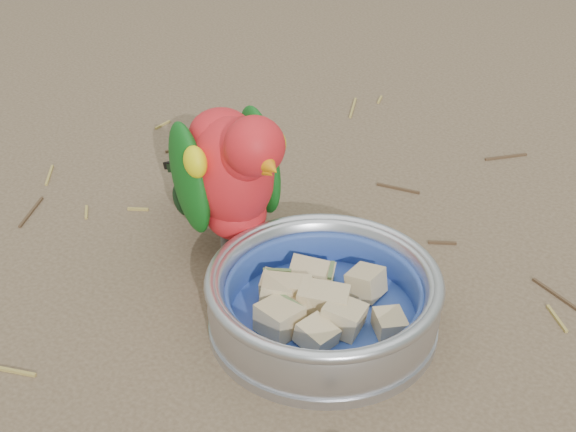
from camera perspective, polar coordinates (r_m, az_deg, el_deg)
The scene contains 6 objects.
ground at distance 0.80m, azimuth 3.73°, elevation -6.46°, with size 60.00×60.00×0.00m, color brown.
food_bowl at distance 0.77m, azimuth 2.49°, elevation -7.43°, with size 0.22×0.22×0.02m, color #B2B2BA.
bowl_wall at distance 0.76m, azimuth 2.55°, elevation -5.68°, with size 0.22×0.22×0.04m, color #B2B2BA, non-canonical shape.
fruit_wedges at distance 0.76m, azimuth 2.53°, elevation -6.10°, with size 0.13×0.13×0.03m, color tan, non-canonical shape.
lory_parrot at distance 0.82m, azimuth -4.02°, elevation 2.22°, with size 0.11×0.23×0.18m, color red, non-canonical shape.
ground_debris at distance 0.84m, azimuth 7.59°, elevation -4.28°, with size 0.90×0.80×0.01m, color #A18941, non-canonical shape.
Camera 1 is at (0.34, -0.53, 0.50)m, focal length 50.00 mm.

